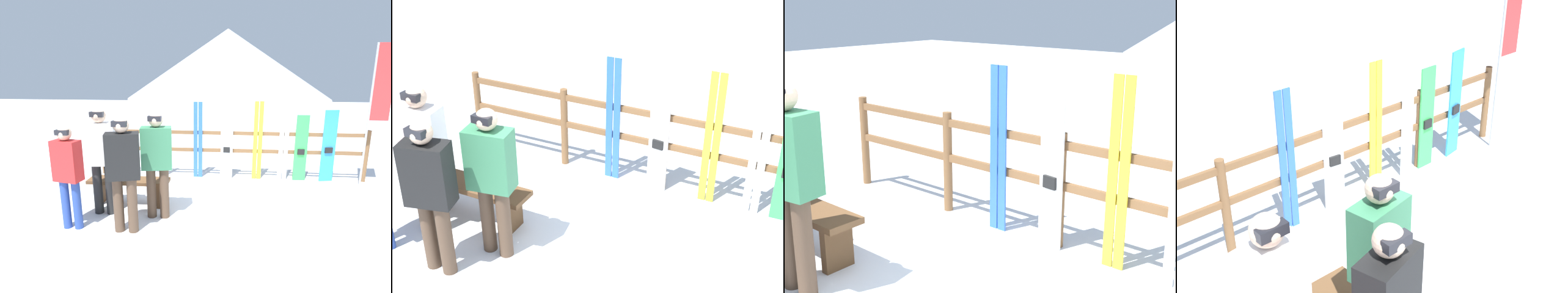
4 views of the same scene
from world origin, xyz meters
The scene contains 15 objects.
ground_plane centered at (0.00, 0.00, 0.00)m, with size 40.00×40.00×0.00m, color white.
mountain_backdrop centered at (0.00, 23.75, 3.00)m, with size 18.00×18.00×6.00m.
fence centered at (0.00, 1.75, 0.68)m, with size 5.90×0.10×1.13m.
bench centered at (-1.79, 0.11, 0.36)m, with size 1.43×0.36×0.48m.
person_white centered at (-2.09, -0.26, 1.03)m, with size 0.50×0.32×1.78m.
person_black centered at (-1.55, -0.82, 1.00)m, with size 0.52×0.37×1.73m.
person_red centered at (-2.39, -0.80, 0.92)m, with size 0.43×0.29×1.58m.
person_plaid_green centered at (-1.17, -0.32, 1.00)m, with size 0.51×0.34×1.73m.
ski_pair_blue centered at (-0.70, 1.69, 0.85)m, with size 0.20×0.02×1.70m.
snowboard_white centered at (-0.06, 1.69, 0.73)m, with size 0.26×0.08×1.46m.
ski_pair_yellow centered at (0.60, 1.69, 0.86)m, with size 0.20×0.02×1.72m.
ski_pair_white centered at (1.16, 1.69, 0.84)m, with size 0.19×0.02×1.67m.
snowboard_green centered at (1.53, 1.69, 0.72)m, with size 0.27×0.06×1.45m.
snowboard_blue centered at (2.10, 1.69, 0.77)m, with size 0.30×0.09×1.56m.
rental_flag centered at (2.83, 1.46, 1.83)m, with size 0.40×0.04×2.86m.
Camera 1 is at (-0.12, -4.84, 2.33)m, focal length 28.00 mm.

